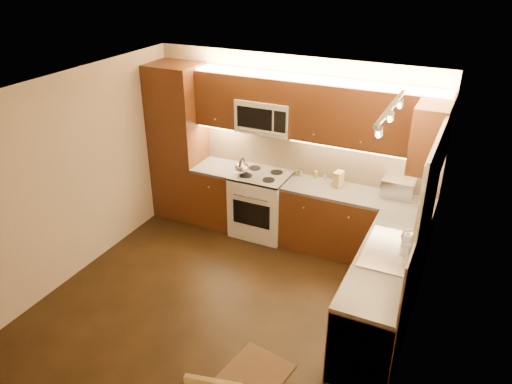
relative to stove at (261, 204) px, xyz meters
The scene contains 36 objects.
floor 1.76m from the stove, 79.85° to the right, with size 4.00×4.00×0.01m, color black.
ceiling 2.66m from the stove, 79.85° to the right, with size 4.00×4.00×0.01m, color beige.
wall_back 0.91m from the stove, 47.29° to the left, with size 4.00×0.01×2.50m, color #C2AC8E.
wall_front 3.77m from the stove, 85.33° to the right, with size 4.00×0.01×2.50m, color #C2AC8E.
wall_left 2.51m from the stove, 135.42° to the right, with size 0.01×4.00×2.50m, color #C2AC8E.
wall_right 2.95m from the stove, 36.06° to the right, with size 0.01×4.00×2.50m, color #C2AC8E.
pantry 1.52m from the stove, behind, with size 0.70×0.60×2.30m, color #44230E.
base_cab_back_left 0.69m from the stove, behind, with size 0.62×0.60×0.86m, color #44230E.
counter_back_left 0.81m from the stove, behind, with size 0.62×0.60×0.04m, color #3E3C38.
base_cab_back_right 1.34m from the stove, ahead, with size 1.92×0.60×0.86m, color #44230E.
counter_back_right 1.40m from the stove, ahead, with size 1.92×0.60×0.04m, color #3E3C38.
base_cab_right 2.37m from the stove, 32.52° to the right, with size 0.60×2.00×0.86m, color #44230E.
counter_right 2.41m from the stove, 32.52° to the right, with size 0.60×2.00×0.04m, color #3E3C38.
dishwasher 2.81m from the stove, 44.64° to the right, with size 0.58×0.60×0.84m, color silver.
backsplash_back 1.03m from the stove, 25.86° to the left, with size 3.30×0.02×0.60m, color tan.
backsplash_right 2.72m from the stove, 29.11° to the right, with size 0.02×2.00×0.60m, color tan.
upper_cab_back_left 1.58m from the stove, 167.74° to the left, with size 0.62×0.35×0.75m, color #44230E.
upper_cab_back_right 1.95m from the stove, ahead, with size 1.92×0.35×0.75m, color #44230E.
upper_cab_bridge 1.64m from the stove, 90.00° to the left, with size 0.76×0.35×0.31m, color #44230E.
upper_cab_right_corner 2.57m from the stove, ahead, with size 0.35×0.50×0.75m, color #44230E.
stove is the anchor object (origin of this frame).
microwave 1.27m from the stove, 90.00° to the left, with size 0.76×0.38×0.44m, color silver, non-canonical shape.
window_frame 2.79m from the stove, 26.21° to the right, with size 0.03×1.44×1.24m, color silver.
window_blinds 2.77m from the stove, 26.41° to the right, with size 0.02×1.36×1.16m, color silver.
sink 2.35m from the stove, 29.36° to the right, with size 0.52×0.86×0.15m, color silver, non-canonical shape.
faucet 2.52m from the stove, 27.30° to the right, with size 0.20×0.04×0.30m, color silver, non-canonical shape.
track_light_bar 3.01m from the stove, 34.57° to the right, with size 0.04×1.20×0.03m, color silver.
kettle 0.64m from the stove, 154.77° to the right, with size 0.21×0.21×0.24m, color silver, non-canonical shape.
toaster_oven 1.91m from the stove, ahead, with size 0.40×0.30×0.24m, color silver.
knife_block 1.19m from the stove, ahead, with size 0.09×0.15×0.21m, color olive.
spice_jar_a 1.00m from the stove, 14.99° to the left, with size 0.04×0.04×0.10m, color silver.
spice_jar_b 0.69m from the stove, 24.64° to the left, with size 0.05×0.05×0.09m, color brown.
spice_jar_c 0.73m from the stove, 22.20° to the left, with size 0.05×0.05×0.10m, color silver.
spice_jar_d 0.89m from the stove, 19.90° to the left, with size 0.05×0.05×0.10m, color olive.
soap_bottle 2.39m from the stove, 23.80° to the right, with size 0.08×0.09×0.19m, color silver.
rug 2.82m from the stove, 67.69° to the right, with size 0.58×0.86×0.01m, color black.
Camera 1 is at (2.29, -3.96, 3.75)m, focal length 34.73 mm.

